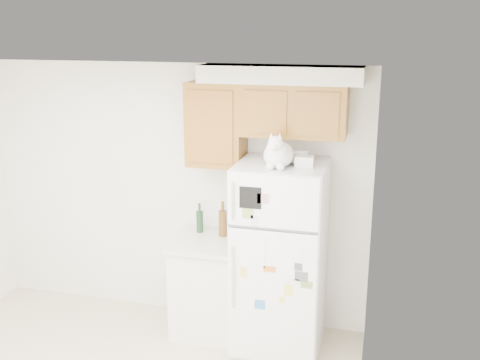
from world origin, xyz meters
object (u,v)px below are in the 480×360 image
(refrigerator, at_px, (280,258))
(storage_box_back, at_px, (297,155))
(cat, at_px, (278,154))
(bottle_amber, at_px, (223,219))
(storage_box_front, at_px, (304,161))
(base_counter, at_px, (209,285))
(bottle_green, at_px, (200,218))

(refrigerator, relative_size, storage_box_back, 9.44)
(cat, xyz_separation_m, bottle_amber, (-0.58, 0.33, -0.73))
(storage_box_front, bearing_deg, bottle_amber, 158.22)
(base_counter, xyz_separation_m, bottle_green, (-0.14, 0.18, 0.60))
(base_counter, distance_m, bottle_green, 0.64)
(storage_box_back, bearing_deg, bottle_green, 164.46)
(refrigerator, bearing_deg, base_counter, 173.91)
(storage_box_front, distance_m, bottle_amber, 1.05)
(refrigerator, height_order, base_counter, refrigerator)
(refrigerator, relative_size, storage_box_front, 11.33)
(storage_box_back, bearing_deg, base_counter, 176.10)
(storage_box_front, bearing_deg, bottle_green, 159.93)
(base_counter, relative_size, cat, 2.08)
(refrigerator, xyz_separation_m, cat, (-0.01, -0.13, 0.97))
(base_counter, xyz_separation_m, storage_box_back, (0.79, 0.07, 1.29))
(refrigerator, bearing_deg, bottle_green, 163.07)
(refrigerator, relative_size, bottle_amber, 5.04)
(cat, distance_m, storage_box_front, 0.23)
(base_counter, bearing_deg, bottle_amber, 51.83)
(bottle_amber, bearing_deg, base_counter, -128.17)
(bottle_amber, bearing_deg, storage_box_front, -18.09)
(refrigerator, xyz_separation_m, bottle_green, (-0.83, 0.25, 0.21))
(base_counter, height_order, storage_box_front, storage_box_front)
(storage_box_front, bearing_deg, storage_box_back, 112.71)
(storage_box_back, xyz_separation_m, storage_box_front, (0.09, -0.19, -0.01))
(base_counter, distance_m, cat, 1.53)
(refrigerator, bearing_deg, storage_box_front, -13.97)
(base_counter, distance_m, storage_box_back, 1.51)
(storage_box_back, bearing_deg, cat, -121.22)
(storage_box_front, height_order, bottle_amber, storage_box_front)
(refrigerator, height_order, cat, cat)
(refrigerator, height_order, storage_box_back, storage_box_back)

